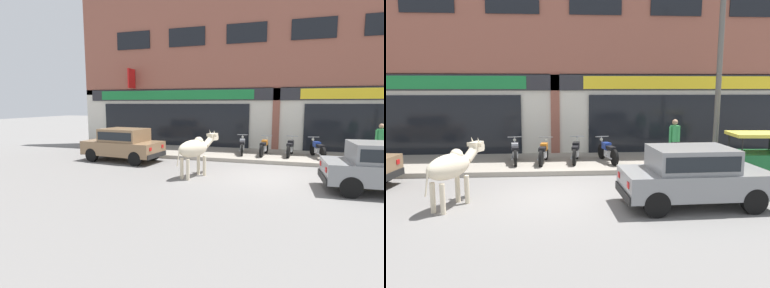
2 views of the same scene
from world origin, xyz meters
TOP-DOWN VIEW (x-y plane):
  - ground_plane at (0.00, 0.00)m, footprint 90.00×90.00m
  - sidewalk at (0.00, 3.92)m, footprint 19.00×3.44m
  - shop_building at (-0.00, 5.90)m, footprint 23.00×1.40m
  - cow at (-2.55, -0.75)m, footprint 1.18×1.99m
  - car_1 at (-6.45, 1.16)m, footprint 3.75×2.03m
  - motorcycle_0 at (-1.48, 3.69)m, footprint 0.52×1.81m
  - motorcycle_1 at (-0.45, 3.58)m, footprint 0.55×1.81m
  - motorcycle_2 at (0.72, 3.71)m, footprint 0.57×1.81m
  - motorcycle_3 at (1.88, 3.60)m, footprint 0.66×1.78m
  - pedestrian at (4.16, 3.02)m, footprint 0.46×0.32m

SIDE VIEW (x-z plane):
  - ground_plane at x=0.00m, z-range 0.00..0.00m
  - sidewalk at x=0.00m, z-range 0.00..0.16m
  - motorcycle_0 at x=-1.48m, z-range 0.11..0.99m
  - motorcycle_1 at x=-0.45m, z-range 0.11..0.99m
  - motorcycle_2 at x=0.72m, z-range 0.11..0.99m
  - motorcycle_3 at x=1.88m, z-range 0.11..0.99m
  - car_1 at x=-6.45m, z-range 0.08..1.54m
  - cow at x=-2.55m, z-range 0.20..1.81m
  - pedestrian at x=4.16m, z-range 0.35..1.95m
  - shop_building at x=0.00m, z-range -0.19..10.14m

